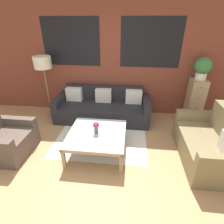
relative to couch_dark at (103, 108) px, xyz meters
The scene contains 11 objects.
ground_plane 1.98m from the couch_dark, 85.87° to the right, with size 16.00×16.00×0.00m, color #AD7F51.
wall_back_brick 1.23m from the couch_dark, 73.80° to the left, with size 8.40×0.09×2.80m.
rug 0.80m from the couch_dark, 82.15° to the right, with size 1.91×1.79×0.00m.
couch_dark is the anchor object (origin of this frame).
settee_vintage 2.47m from the couch_dark, 31.27° to the right, with size 0.80×1.49×0.92m.
armchair_corner 2.21m from the couch_dark, 136.43° to the right, with size 0.80×0.87×0.84m.
coffee_table 1.33m from the couch_dark, 85.60° to the right, with size 1.04×1.04×0.43m.
floor_lamp 1.77m from the couch_dark, behind, with size 0.41×0.41×1.53m.
drawer_cabinet 2.29m from the couch_dark, ahead, with size 0.35×0.40×1.05m.
potted_plant 2.51m from the couch_dark, ahead, with size 0.37×0.37×0.50m.
flower_vase 1.36m from the couch_dark, 85.89° to the right, with size 0.12×0.12×0.23m.
Camera 1 is at (0.53, -1.97, 2.26)m, focal length 28.00 mm.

